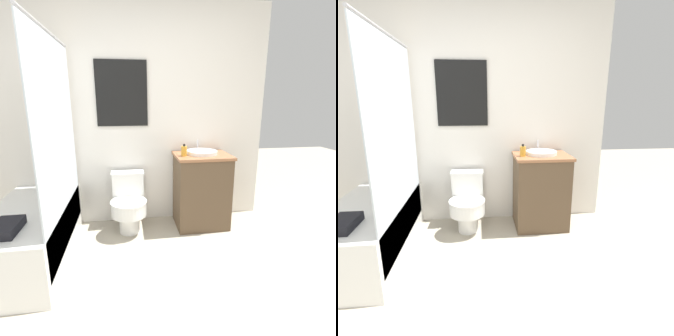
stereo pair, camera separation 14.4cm
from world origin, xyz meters
TOP-DOWN VIEW (x-y plane):
  - wall_back at (0.00, 1.83)m, footprint 3.39×0.07m
  - shower_area at (-0.84, 1.11)m, footprint 0.68×1.40m
  - toilet at (0.04, 1.54)m, footprint 0.39×0.52m
  - vanity at (0.88, 1.54)m, footprint 0.62×0.50m
  - sink at (0.88, 1.57)m, footprint 0.34×0.38m
  - soap_bottle at (0.66, 1.49)m, footprint 0.06×0.06m

SIDE VIEW (x-z plane):
  - shower_area at x=-0.84m, z-range -0.69..1.29m
  - toilet at x=0.04m, z-range 0.01..0.66m
  - vanity at x=0.88m, z-range 0.00..0.86m
  - sink at x=0.88m, z-range 0.81..0.94m
  - soap_bottle at x=0.66m, z-range 0.85..0.98m
  - wall_back at x=0.00m, z-range 0.01..2.51m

